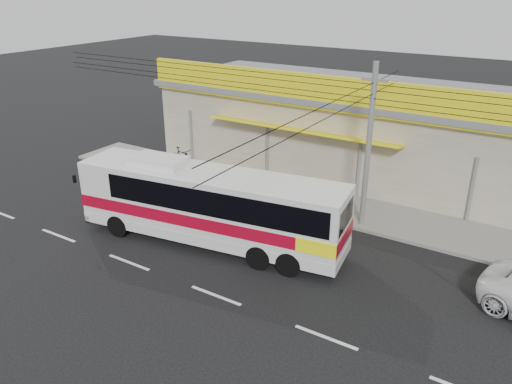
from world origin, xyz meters
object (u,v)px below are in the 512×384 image
Objects in this scene: motorbike_red at (236,185)px; motorbike_dark at (182,159)px; utility_pole at (373,94)px; coach_bus at (214,203)px.

motorbike_dark reaches higher than motorbike_red.
utility_pole is (6.31, 0.17, 5.11)m from motorbike_red.
motorbike_dark is (-6.29, 5.61, -1.02)m from coach_bus.
coach_bus is 4.87m from motorbike_red.
motorbike_red is at bearing -178.48° from utility_pole.
coach_bus reaches higher than motorbike_red.
utility_pole is (10.70, -1.12, 4.94)m from motorbike_dark.
utility_pole is at bearing 37.37° from coach_bus.
utility_pole reaches higher than coach_bus.
utility_pole is at bearing -82.62° from motorbike_red.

